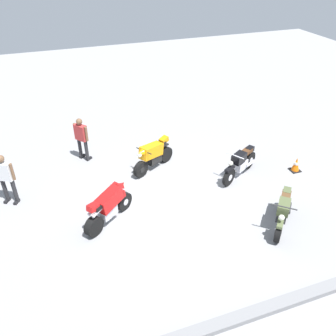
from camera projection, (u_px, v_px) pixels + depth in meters
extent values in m
plane|color=gray|center=(171.00, 199.00, 11.51)|extent=(40.00, 40.00, 0.00)
cube|color=gray|center=(242.00, 317.00, 7.85)|extent=(14.00, 0.30, 0.15)
cylinder|color=black|center=(229.00, 177.00, 12.00)|extent=(0.61, 0.43, 0.64)
cylinder|color=black|center=(250.00, 160.00, 12.93)|extent=(0.61, 0.43, 0.64)
cylinder|color=silver|center=(229.00, 177.00, 12.00)|extent=(0.26, 0.23, 0.22)
cylinder|color=silver|center=(250.00, 160.00, 12.93)|extent=(0.26, 0.23, 0.22)
cube|color=silver|center=(241.00, 165.00, 12.44)|extent=(0.62, 0.53, 0.32)
cube|color=black|center=(239.00, 158.00, 12.09)|extent=(0.64, 0.56, 0.30)
cube|color=black|center=(230.00, 169.00, 11.81)|extent=(0.46, 0.36, 0.08)
cube|color=#4C2D19|center=(246.00, 152.00, 12.37)|extent=(0.65, 0.53, 0.12)
cube|color=black|center=(250.00, 149.00, 12.58)|extent=(0.39, 0.35, 0.18)
cylinder|color=silver|center=(250.00, 163.00, 12.64)|extent=(0.53, 0.38, 0.16)
cylinder|color=silver|center=(235.00, 155.00, 11.74)|extent=(0.39, 0.62, 0.04)
sphere|color=silver|center=(231.00, 163.00, 11.71)|extent=(0.16, 0.16, 0.16)
cylinder|color=black|center=(141.00, 169.00, 12.44)|extent=(0.60, 0.45, 0.60)
cylinder|color=black|center=(165.00, 154.00, 13.31)|extent=(0.63, 0.50, 0.60)
cylinder|color=black|center=(141.00, 169.00, 12.44)|extent=(0.27, 0.26, 0.21)
cylinder|color=black|center=(165.00, 154.00, 13.31)|extent=(0.27, 0.26, 0.21)
cube|color=black|center=(154.00, 159.00, 12.85)|extent=(0.62, 0.53, 0.32)
cube|color=orange|center=(151.00, 151.00, 12.53)|extent=(1.03, 0.82, 0.57)
cone|color=orange|center=(141.00, 153.00, 12.12)|extent=(0.48, 0.47, 0.39)
cube|color=black|center=(159.00, 145.00, 12.75)|extent=(0.65, 0.53, 0.12)
cube|color=orange|center=(164.00, 140.00, 12.90)|extent=(0.41, 0.37, 0.23)
cylinder|color=black|center=(161.00, 144.00, 13.01)|extent=(0.39, 0.28, 0.17)
cylinder|color=black|center=(165.00, 145.00, 12.93)|extent=(0.39, 0.28, 0.17)
cylinder|color=black|center=(144.00, 151.00, 12.20)|extent=(0.39, 0.62, 0.04)
sphere|color=silver|center=(140.00, 155.00, 12.09)|extent=(0.16, 0.16, 0.16)
cylinder|color=black|center=(124.00, 201.00, 10.93)|extent=(0.57, 0.49, 0.60)
cylinder|color=black|center=(94.00, 226.00, 9.99)|extent=(0.61, 0.54, 0.60)
cylinder|color=silver|center=(124.00, 201.00, 10.93)|extent=(0.28, 0.27, 0.21)
cylinder|color=silver|center=(94.00, 226.00, 9.99)|extent=(0.28, 0.27, 0.21)
cube|color=silver|center=(108.00, 212.00, 10.37)|extent=(0.61, 0.56, 0.32)
cube|color=red|center=(110.00, 198.00, 10.26)|extent=(1.00, 0.89, 0.57)
cone|color=red|center=(121.00, 185.00, 10.54)|extent=(0.49, 0.49, 0.39)
cube|color=black|center=(101.00, 204.00, 9.94)|extent=(0.63, 0.57, 0.12)
cube|color=red|center=(93.00, 207.00, 9.68)|extent=(0.41, 0.39, 0.23)
cylinder|color=silver|center=(97.00, 212.00, 9.78)|extent=(0.37, 0.31, 0.17)
cylinder|color=silver|center=(93.00, 210.00, 9.85)|extent=(0.37, 0.31, 0.17)
cylinder|color=silver|center=(118.00, 187.00, 10.43)|extent=(0.45, 0.58, 0.04)
sphere|color=silver|center=(123.00, 185.00, 10.62)|extent=(0.16, 0.16, 0.16)
cylinder|color=black|center=(278.00, 232.00, 9.80)|extent=(0.52, 0.55, 0.60)
cylinder|color=black|center=(284.00, 203.00, 10.85)|extent=(0.52, 0.55, 0.60)
cylinder|color=#333333|center=(278.00, 232.00, 9.80)|extent=(0.27, 0.28, 0.21)
cylinder|color=#333333|center=(284.00, 203.00, 10.85)|extent=(0.27, 0.28, 0.21)
cube|color=#333333|center=(282.00, 213.00, 10.31)|extent=(0.58, 0.60, 0.32)
cube|color=#515B38|center=(284.00, 207.00, 9.93)|extent=(0.61, 0.63, 0.30)
cube|color=#515B38|center=(280.00, 223.00, 9.62)|extent=(0.41, 0.43, 0.08)
cube|color=brown|center=(286.00, 197.00, 10.27)|extent=(0.59, 0.62, 0.12)
cube|color=#515B38|center=(287.00, 192.00, 10.51)|extent=(0.38, 0.39, 0.18)
cylinder|color=#333333|center=(289.00, 208.00, 10.59)|extent=(0.45, 0.49, 0.16)
cylinder|color=#333333|center=(284.00, 207.00, 9.54)|extent=(0.55, 0.49, 0.04)
sphere|color=silver|center=(282.00, 217.00, 9.48)|extent=(0.16, 0.16, 0.16)
cylinder|color=#262628|center=(5.00, 190.00, 11.22)|extent=(0.18, 0.18, 0.86)
cube|color=black|center=(7.00, 201.00, 11.38)|extent=(0.22, 0.27, 0.08)
cylinder|color=#262628|center=(15.00, 191.00, 11.16)|extent=(0.18, 0.18, 0.86)
cube|color=black|center=(17.00, 202.00, 11.33)|extent=(0.22, 0.27, 0.08)
cube|color=silver|center=(4.00, 171.00, 10.79)|extent=(0.53, 0.43, 0.61)
cylinder|color=brown|center=(12.00, 172.00, 10.73)|extent=(0.12, 0.12, 0.57)
sphere|color=brown|center=(0.00, 159.00, 10.54)|extent=(0.23, 0.23, 0.23)
cylinder|color=#262628|center=(87.00, 151.00, 13.28)|extent=(0.18, 0.18, 0.85)
cube|color=black|center=(89.00, 159.00, 13.53)|extent=(0.27, 0.24, 0.08)
cylinder|color=#262628|center=(80.00, 148.00, 13.43)|extent=(0.18, 0.18, 0.85)
cube|color=black|center=(83.00, 156.00, 13.68)|extent=(0.27, 0.24, 0.08)
cube|color=#B23333|center=(81.00, 133.00, 12.95)|extent=(0.47, 0.51, 0.60)
cylinder|color=brown|center=(86.00, 134.00, 12.82)|extent=(0.13, 0.13, 0.57)
cylinder|color=brown|center=(75.00, 130.00, 13.07)|extent=(0.13, 0.13, 0.57)
sphere|color=brown|center=(79.00, 122.00, 12.71)|extent=(0.23, 0.23, 0.23)
cube|color=black|center=(295.00, 170.00, 12.91)|extent=(0.36, 0.36, 0.03)
cone|color=orange|center=(296.00, 164.00, 12.76)|extent=(0.28, 0.28, 0.50)
cylinder|color=white|center=(296.00, 163.00, 12.74)|extent=(0.19, 0.19, 0.08)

